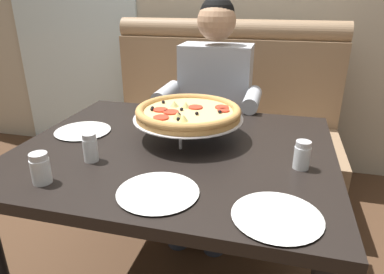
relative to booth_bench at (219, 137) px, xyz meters
name	(u,v)px	position (x,y,z in m)	size (l,w,h in m)	color
booth_bench	(219,137)	(0.00, 0.00, 0.00)	(1.51, 0.78, 1.13)	#937556
dining_table	(176,167)	(0.00, -0.96, 0.26)	(1.17, 0.98, 0.74)	black
diner_main	(212,103)	(0.00, -0.27, 0.31)	(0.54, 0.64, 1.27)	#2D3342
pizza	(188,113)	(0.02, -0.86, 0.45)	(0.43, 0.43, 0.14)	silver
shaker_oregano	(41,170)	(-0.31, -1.32, 0.39)	(0.06, 0.06, 0.10)	white
shaker_pepper_flakes	(302,157)	(0.45, -1.02, 0.38)	(0.05, 0.05, 0.10)	white
shaker_parmesan	(90,149)	(-0.25, -1.14, 0.39)	(0.05, 0.05, 0.10)	white
plate_near_left	(83,130)	(-0.42, -0.91, 0.35)	(0.23, 0.23, 0.02)	white
plate_near_right	(277,214)	(0.39, -1.32, 0.35)	(0.24, 0.24, 0.02)	white
plate_far_side	(158,190)	(0.05, -1.29, 0.35)	(0.24, 0.24, 0.02)	white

